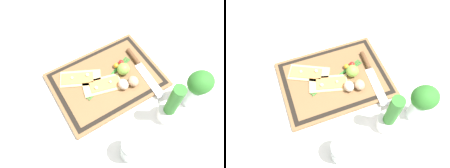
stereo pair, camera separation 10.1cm
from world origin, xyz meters
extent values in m
plane|color=white|center=(0.00, 0.00, 0.00)|extent=(6.00, 6.00, 0.00)
cube|color=brown|center=(0.00, 0.00, 0.01)|extent=(0.51, 0.38, 0.02)
cube|color=black|center=(0.00, 0.00, 0.02)|extent=(0.48, 0.35, 0.00)
cube|color=brown|center=(0.00, 0.00, 0.02)|extent=(0.44, 0.31, 0.00)
cube|color=#DBBC7F|center=(0.11, -0.06, 0.02)|extent=(0.21, 0.16, 0.01)
cube|color=#E08E47|center=(0.12, -0.07, 0.03)|extent=(0.16, 0.12, 0.00)
sphere|color=silver|center=(0.07, -0.06, 0.04)|extent=(0.02, 0.02, 0.02)
sphere|color=silver|center=(0.14, -0.08, 0.03)|extent=(0.01, 0.01, 0.01)
cube|color=#DBBC7F|center=(0.04, 0.02, 0.02)|extent=(0.20, 0.13, 0.01)
cube|color=#E08E47|center=(0.03, 0.03, 0.03)|extent=(0.15, 0.10, 0.00)
sphere|color=silver|center=(0.07, 0.02, 0.04)|extent=(0.02, 0.02, 0.02)
sphere|color=silver|center=(0.00, 0.03, 0.03)|extent=(0.01, 0.01, 0.01)
cube|color=silver|center=(-0.17, 0.11, 0.02)|extent=(0.05, 0.21, 0.00)
cylinder|color=brown|center=(-0.18, -0.04, 0.03)|extent=(0.03, 0.10, 0.02)
ellipsoid|color=tan|center=(-0.09, 0.09, 0.04)|extent=(0.05, 0.05, 0.05)
ellipsoid|color=beige|center=(-0.04, 0.08, 0.04)|extent=(0.05, 0.05, 0.05)
sphere|color=#7FB742|center=(-0.09, 0.01, 0.05)|extent=(0.06, 0.06, 0.06)
sphere|color=red|center=(-0.10, -0.03, 0.03)|extent=(0.03, 0.03, 0.03)
sphere|color=orange|center=(-0.07, -0.03, 0.03)|extent=(0.03, 0.03, 0.03)
cylinder|color=#2D7528|center=(-0.01, 0.00, 0.02)|extent=(0.29, 0.08, 0.01)
cylinder|color=#2D7528|center=(-0.01, 0.00, 0.02)|extent=(0.29, 0.10, 0.01)
cylinder|color=#2D7528|center=(-0.01, 0.00, 0.02)|extent=(0.28, 0.12, 0.01)
cylinder|color=white|center=(-0.13, 0.29, 0.03)|extent=(0.09, 0.09, 0.06)
cylinder|color=#2D7528|center=(-0.13, 0.29, 0.14)|extent=(0.05, 0.05, 0.21)
cylinder|color=silver|center=(0.09, 0.34, 0.05)|extent=(0.09, 0.09, 0.10)
cylinder|color=#D16023|center=(0.09, 0.34, 0.02)|extent=(0.08, 0.08, 0.04)
cylinder|color=silver|center=(0.09, 0.34, 0.11)|extent=(0.09, 0.09, 0.01)
cylinder|color=silver|center=(-0.27, 0.29, 0.06)|extent=(0.07, 0.07, 0.12)
ellipsoid|color=#2D7528|center=(-0.27, 0.29, 0.16)|extent=(0.11, 0.10, 0.09)
camera|label=1|loc=(0.27, 0.49, 0.91)|focal=35.00mm
camera|label=2|loc=(0.18, 0.53, 0.91)|focal=35.00mm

